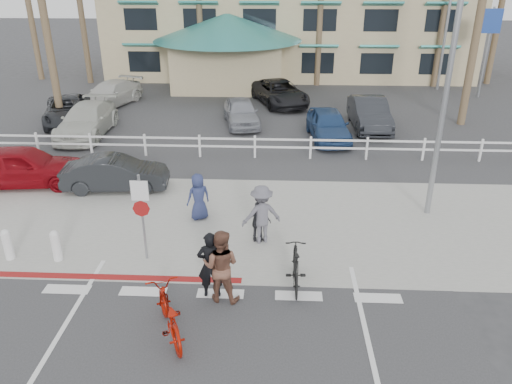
{
  "coord_description": "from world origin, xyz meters",
  "views": [
    {
      "loc": [
        1.4,
        -9.86,
        7.71
      ],
      "look_at": [
        0.77,
        3.65,
        1.5
      ],
      "focal_mm": 35.0,
      "sensor_mm": 36.0,
      "label": 1
    }
  ],
  "objects_px": {
    "sign_post": "(142,213)",
    "car_red_compact": "(23,166)",
    "bike_black": "(296,267)",
    "car_white_sedan": "(115,173)",
    "bike_red": "(169,314)"
  },
  "relations": [
    {
      "from": "bike_red",
      "to": "car_white_sedan",
      "type": "xyz_separation_m",
      "value": [
        -3.63,
        7.91,
        0.07
      ]
    },
    {
      "from": "car_white_sedan",
      "to": "car_red_compact",
      "type": "bearing_deg",
      "value": 80.75
    },
    {
      "from": "bike_black",
      "to": "car_white_sedan",
      "type": "height_order",
      "value": "car_white_sedan"
    },
    {
      "from": "bike_red",
      "to": "car_red_compact",
      "type": "relative_size",
      "value": 0.47
    },
    {
      "from": "bike_black",
      "to": "sign_post",
      "type": "bearing_deg",
      "value": -15.54
    },
    {
      "from": "bike_red",
      "to": "car_red_compact",
      "type": "xyz_separation_m",
      "value": [
        -7.23,
        8.13,
        0.21
      ]
    },
    {
      "from": "sign_post",
      "to": "car_red_compact",
      "type": "xyz_separation_m",
      "value": [
        -5.9,
        4.97,
        -0.68
      ]
    },
    {
      "from": "bike_red",
      "to": "car_red_compact",
      "type": "distance_m",
      "value": 10.88
    },
    {
      "from": "bike_black",
      "to": "car_white_sedan",
      "type": "bearing_deg",
      "value": -42.76
    },
    {
      "from": "sign_post",
      "to": "bike_black",
      "type": "height_order",
      "value": "sign_post"
    },
    {
      "from": "sign_post",
      "to": "car_white_sedan",
      "type": "height_order",
      "value": "sign_post"
    },
    {
      "from": "bike_black",
      "to": "car_white_sedan",
      "type": "distance_m",
      "value": 8.77
    },
    {
      "from": "bike_black",
      "to": "bike_red",
      "type": "bearing_deg",
      "value": 34.45
    },
    {
      "from": "car_red_compact",
      "to": "bike_black",
      "type": "bearing_deg",
      "value": -127.71
    },
    {
      "from": "bike_red",
      "to": "bike_black",
      "type": "height_order",
      "value": "same"
    }
  ]
}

